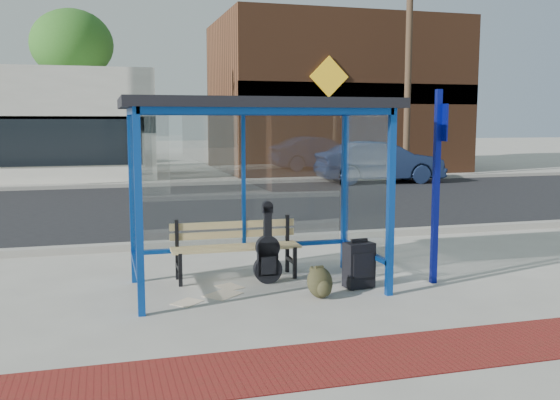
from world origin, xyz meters
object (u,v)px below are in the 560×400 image
object	(u,v)px
guitar_bag	(268,255)
fire_hydrant	(431,166)
backpack	(321,283)
suitcase	(359,265)
parked_car	(380,162)
bench	(235,244)

from	to	relation	value
guitar_bag	fire_hydrant	bearing A→B (deg)	55.01
backpack	fire_hydrant	world-z (taller)	fire_hydrant
suitcase	parked_car	world-z (taller)	parked_car
suitcase	parked_car	xyz separation A→B (m)	(6.10, 12.52, 0.42)
bench	parked_car	world-z (taller)	parked_car
suitcase	fire_hydrant	size ratio (longest dim) A/B	0.81
backpack	parked_car	bearing A→B (deg)	54.02
parked_car	fire_hydrant	size ratio (longest dim) A/B	5.47
parked_car	backpack	bearing A→B (deg)	156.33
guitar_bag	suitcase	bearing A→B (deg)	-25.14
bench	suitcase	distance (m)	1.72
guitar_bag	fire_hydrant	xyz separation A→B (m)	(9.96, 13.33, 0.05)
guitar_bag	backpack	size ratio (longest dim) A/B	2.63
bench	guitar_bag	size ratio (longest dim) A/B	1.69
parked_car	suitcase	bearing A→B (deg)	158.05
bench	guitar_bag	world-z (taller)	guitar_bag
suitcase	backpack	bearing A→B (deg)	-161.17
bench	suitcase	xyz separation A→B (m)	(1.43, -0.94, -0.17)
suitcase	backpack	distance (m)	0.72
suitcase	parked_car	bearing A→B (deg)	56.56
parked_car	fire_hydrant	distance (m)	3.11
bench	suitcase	size ratio (longest dim) A/B	2.72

